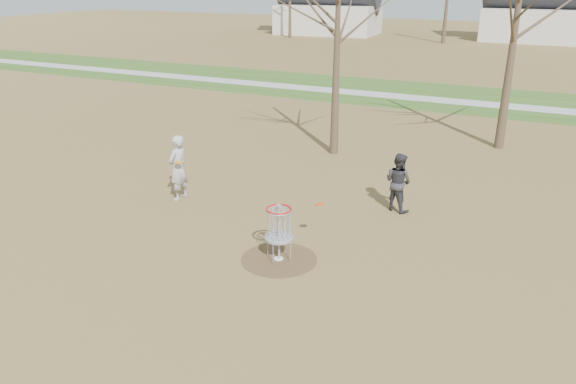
% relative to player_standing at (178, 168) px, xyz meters
% --- Properties ---
extents(ground, '(160.00, 160.00, 0.00)m').
position_rel_player_standing_xyz_m(ground, '(4.41, -2.15, -0.98)').
color(ground, brown).
rests_on(ground, ground).
extents(green_band, '(160.00, 8.00, 0.01)m').
position_rel_player_standing_xyz_m(green_band, '(4.41, 18.85, -0.98)').
color(green_band, '#2D5119').
rests_on(green_band, ground).
extents(footpath, '(160.00, 1.50, 0.01)m').
position_rel_player_standing_xyz_m(footpath, '(4.41, 17.85, -0.97)').
color(footpath, '#9E9E99').
rests_on(footpath, green_band).
extents(dirt_circle, '(1.80, 1.80, 0.01)m').
position_rel_player_standing_xyz_m(dirt_circle, '(4.41, -2.15, -0.98)').
color(dirt_circle, '#47331E').
rests_on(dirt_circle, ground).
extents(player_standing, '(0.49, 0.73, 1.96)m').
position_rel_player_standing_xyz_m(player_standing, '(0.00, 0.00, 0.00)').
color(player_standing, '#ADADAD').
rests_on(player_standing, ground).
extents(player_throwing, '(0.99, 0.88, 1.68)m').
position_rel_player_standing_xyz_m(player_throwing, '(6.05, 2.02, -0.14)').
color(player_throwing, '#2F2D32').
rests_on(player_throwing, ground).
extents(disc_grounded, '(0.22, 0.22, 0.02)m').
position_rel_player_standing_xyz_m(disc_grounded, '(4.39, -2.14, -0.96)').
color(disc_grounded, white).
rests_on(disc_grounded, dirt_circle).
extents(discs_in_play, '(4.96, 1.02, 0.19)m').
position_rel_player_standing_xyz_m(discs_in_play, '(2.69, -0.65, 0.18)').
color(discs_in_play, '#E4440C').
rests_on(discs_in_play, ground).
extents(disc_golf_basket, '(0.64, 0.64, 1.35)m').
position_rel_player_standing_xyz_m(disc_golf_basket, '(4.41, -2.15, -0.07)').
color(disc_golf_basket, '#9EA3AD').
rests_on(disc_golf_basket, ground).
extents(houses_row, '(56.51, 10.01, 7.26)m').
position_rel_player_standing_xyz_m(houses_row, '(8.73, 50.41, 2.54)').
color(houses_row, silver).
rests_on(houses_row, ground).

